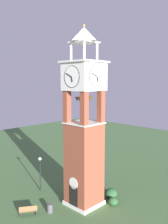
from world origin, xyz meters
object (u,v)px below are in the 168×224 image
Objects in this scene: lamp_post at (40,167)px; trash_bin at (50,208)px; clock_tower at (84,133)px; park_bench at (28,211)px.

trash_bin is at bearing -25.94° from lamp_post.
clock_tower reaches higher than park_bench.
park_bench is 1.94m from trash_bin.
lamp_post is 4.72× the size of trash_bin.
lamp_post is at bearing -167.86° from clock_tower.
lamp_post reaches higher than trash_bin.
clock_tower is at bearing 67.37° from park_bench.
clock_tower is at bearing 70.82° from trash_bin.
park_bench is at bearing -48.14° from lamp_post.
clock_tower is 21.28× the size of trash_bin.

